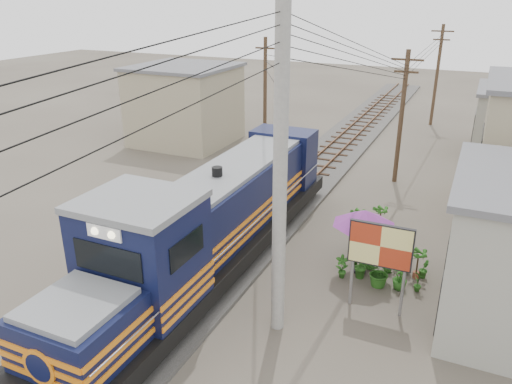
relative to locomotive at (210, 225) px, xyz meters
The scene contains 14 objects.
ground 2.44m from the locomotive, 90.00° to the right, with size 120.00×120.00×0.00m, color #473F35.
ballast 8.57m from the locomotive, 90.00° to the left, with size 3.60×70.00×0.16m, color #595651.
track 8.53m from the locomotive, 90.00° to the left, with size 1.15×70.00×0.12m.
locomotive is the anchor object (origin of this frame).
utility_pole_main 5.17m from the locomotive, 31.10° to the right, with size 0.40×0.40×10.00m.
wooden_pole_mid 13.31m from the locomotive, 70.04° to the left, with size 1.60×0.24×7.00m.
wooden_pole_far 26.90m from the locomotive, 79.69° to the left, with size 1.60×0.24×7.50m.
wooden_pole_left 17.23m from the locomotive, 106.97° to the left, with size 1.60×0.24×7.00m.
power_lines 8.96m from the locomotive, 91.18° to the left, with size 9.65×19.00×3.30m.
shophouse_left 17.54m from the locomotive, 124.80° to the left, with size 6.30×6.30×5.20m.
billboard 6.06m from the locomotive, ahead, with size 1.99×0.15×3.07m.
market_umbrella 5.50m from the locomotive, 22.75° to the left, with size 2.73×2.73×2.51m.
vendor 7.09m from the locomotive, 26.19° to the left, with size 0.56×0.37×1.54m, color black.
plant_nursery 6.16m from the locomotive, 22.25° to the left, with size 3.33×3.18×1.10m.
Camera 1 is at (8.22, -12.43, 9.60)m, focal length 35.00 mm.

